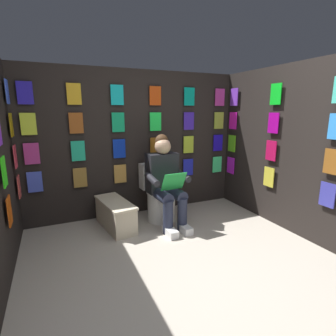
# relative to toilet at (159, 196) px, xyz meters

# --- Properties ---
(ground_plane) EXTENTS (30.00, 30.00, 0.00)m
(ground_plane) POSITION_rel_toilet_xyz_m (0.19, 1.69, -0.33)
(ground_plane) COLOR #B2A899
(display_wall_back) EXTENTS (3.19, 0.14, 2.04)m
(display_wall_back) POSITION_rel_toilet_xyz_m (0.19, -0.39, 0.70)
(display_wall_back) COLOR black
(display_wall_back) RESTS_ON ground
(display_wall_left) EXTENTS (0.14, 2.04, 2.04)m
(display_wall_left) POSITION_rel_toilet_xyz_m (-1.40, 0.67, 0.70)
(display_wall_left) COLOR black
(display_wall_left) RESTS_ON ground
(toilet) EXTENTS (0.41, 0.56, 0.77)m
(toilet) POSITION_rel_toilet_xyz_m (0.00, 0.00, 0.00)
(toilet) COLOR white
(toilet) RESTS_ON ground
(person_reading) EXTENTS (0.54, 0.70, 1.19)m
(person_reading) POSITION_rel_toilet_xyz_m (-0.01, 0.23, 0.27)
(person_reading) COLOR black
(person_reading) RESTS_ON ground
(comic_longbox_near) EXTENTS (0.42, 0.79, 0.36)m
(comic_longbox_near) POSITION_rel_toilet_xyz_m (0.63, 0.06, -0.15)
(comic_longbox_near) COLOR beige
(comic_longbox_near) RESTS_ON ground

